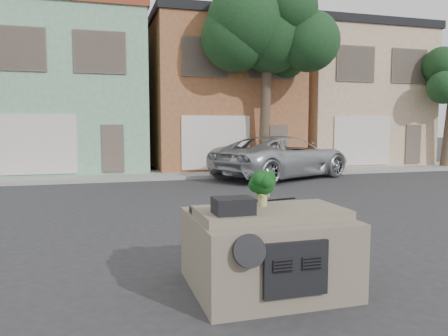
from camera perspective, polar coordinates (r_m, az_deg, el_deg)
name	(u,v)px	position (r m, az deg, el deg)	size (l,w,h in m)	color
ground_plane	(211,235)	(8.94, -1.72, -8.69)	(120.00, 120.00, 0.00)	#303033
sidewalk	(150,175)	(19.13, -9.61, -0.91)	(40.00, 3.00, 0.15)	gray
townhouse_mint	(68,93)	(22.99, -19.75, 9.15)	(7.20, 8.20, 7.55)	#7CB18E
townhouse_tan	(215,96)	(23.76, -1.14, 9.34)	(7.20, 8.20, 7.55)	#955A37
townhouse_beige	(339,99)	(26.71, 14.79, 8.74)	(7.20, 8.20, 7.55)	tan
silver_pickup	(282,178)	(18.58, 7.65, -1.30)	(2.97, 6.44, 1.79)	#B4B6BB
tree_near	(265,79)	(19.66, 5.37, 11.51)	(4.40, 4.00, 8.50)	#183A1B
car_dashboard	(266,247)	(6.04, 5.52, -10.23)	(2.00, 1.80, 1.12)	#726855
instrument_hump	(233,206)	(5.37, 1.20, -4.95)	(0.48, 0.38, 0.20)	black
wiper_arm	(275,200)	(6.36, 6.65, -4.16)	(0.70, 0.03, 0.02)	black
broccoli	(263,188)	(5.89, 5.08, -2.56)	(0.41, 0.41, 0.50)	#0C330F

